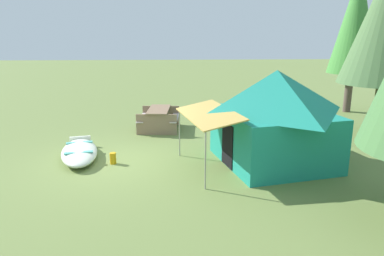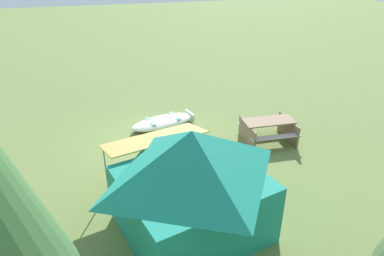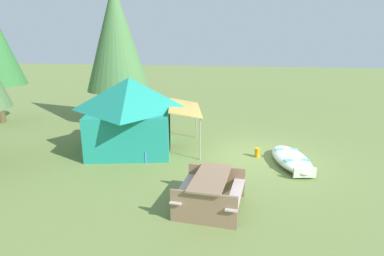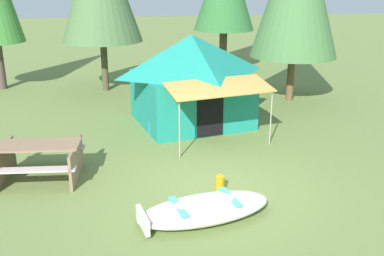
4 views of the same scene
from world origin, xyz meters
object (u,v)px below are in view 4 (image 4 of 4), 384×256
object	(u,v)px
canvas_cabin_tent	(192,78)
picnic_table	(39,157)
beached_rowboat	(204,209)
fuel_can	(220,183)
cooler_box	(161,129)

from	to	relation	value
canvas_cabin_tent	picnic_table	distance (m)	5.13
beached_rowboat	canvas_cabin_tent	size ratio (longest dim) A/B	0.59
picnic_table	fuel_can	distance (m)	3.90
picnic_table	beached_rowboat	bearing A→B (deg)	-34.72
canvas_cabin_tent	fuel_can	size ratio (longest dim) A/B	14.15
cooler_box	picnic_table	bearing A→B (deg)	-140.11
picnic_table	fuel_can	world-z (taller)	picnic_table
picnic_table	cooler_box	distance (m)	3.66
beached_rowboat	fuel_can	xyz separation A→B (m)	(0.52, 1.05, -0.04)
canvas_cabin_tent	fuel_can	distance (m)	4.64
beached_rowboat	fuel_can	size ratio (longest dim) A/B	8.36
beached_rowboat	canvas_cabin_tent	bearing A→B (deg)	83.62
beached_rowboat	canvas_cabin_tent	world-z (taller)	canvas_cabin_tent
beached_rowboat	cooler_box	xyz separation A→B (m)	(-0.39, 4.55, -0.00)
beached_rowboat	picnic_table	world-z (taller)	picnic_table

